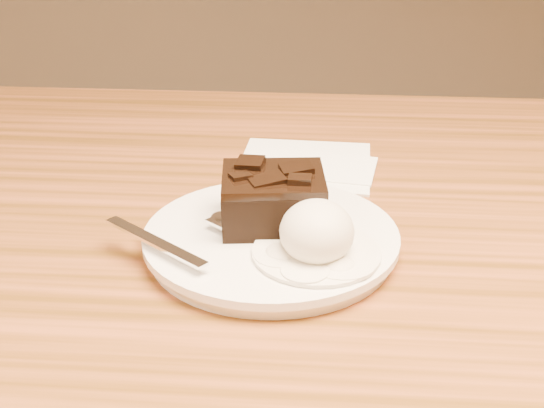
# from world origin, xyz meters

# --- Properties ---
(plate) EXTENTS (0.22, 0.22, 0.02)m
(plate) POSITION_xyz_m (-0.11, -0.06, 0.76)
(plate) COLOR white
(plate) RESTS_ON dining_table
(brownie) EXTENTS (0.09, 0.08, 0.04)m
(brownie) POSITION_xyz_m (-0.11, -0.04, 0.79)
(brownie) COLOR black
(brownie) RESTS_ON plate
(ice_cream_scoop) EXTENTS (0.06, 0.06, 0.05)m
(ice_cream_scoop) POSITION_xyz_m (-0.07, -0.10, 0.79)
(ice_cream_scoop) COLOR #F6EBCE
(ice_cream_scoop) RESTS_ON plate
(melt_puddle) EXTENTS (0.11, 0.11, 0.00)m
(melt_puddle) POSITION_xyz_m (-0.07, -0.10, 0.77)
(melt_puddle) COLOR white
(melt_puddle) RESTS_ON plate
(spoon) EXTENTS (0.16, 0.13, 0.01)m
(spoon) POSITION_xyz_m (-0.14, -0.06, 0.77)
(spoon) COLOR silver
(spoon) RESTS_ON plate
(napkin) EXTENTS (0.15, 0.15, 0.01)m
(napkin) POSITION_xyz_m (-0.08, 0.13, 0.75)
(napkin) COLOR white
(napkin) RESTS_ON dining_table
(crumb_a) EXTENTS (0.01, 0.01, 0.00)m
(crumb_a) POSITION_xyz_m (-0.14, -0.07, 0.77)
(crumb_a) COLOR black
(crumb_a) RESTS_ON plate
(crumb_b) EXTENTS (0.01, 0.01, 0.00)m
(crumb_b) POSITION_xyz_m (-0.09, -0.05, 0.77)
(crumb_b) COLOR black
(crumb_b) RESTS_ON plate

